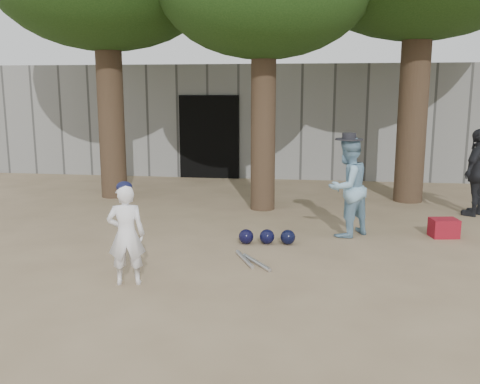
% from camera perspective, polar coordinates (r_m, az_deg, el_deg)
% --- Properties ---
extents(ground, '(70.00, 70.00, 0.00)m').
position_cam_1_polar(ground, '(6.82, -6.27, -9.31)').
color(ground, '#937C5E').
rests_on(ground, ground).
extents(boy_player, '(0.51, 0.40, 1.24)m').
position_cam_1_polar(boy_player, '(6.62, -12.04, -4.49)').
color(boy_player, white).
rests_on(boy_player, ground).
extents(spectator_blue, '(0.98, 0.98, 1.60)m').
position_cam_1_polar(spectator_blue, '(8.75, 11.37, 0.50)').
color(spectator_blue, '#82AEC9').
rests_on(spectator_blue, ground).
extents(spectator_dark, '(0.90, 1.00, 1.64)m').
position_cam_1_polar(spectator_dark, '(10.95, 24.00, 1.91)').
color(spectator_dark, black).
rests_on(spectator_dark, ground).
extents(red_bag, '(0.47, 0.39, 0.30)m').
position_cam_1_polar(red_bag, '(9.25, 20.92, -3.60)').
color(red_bag, maroon).
rests_on(red_bag, ground).
extents(back_building, '(16.00, 5.24, 3.00)m').
position_cam_1_polar(back_building, '(16.63, 2.50, 7.95)').
color(back_building, gray).
rests_on(back_building, ground).
extents(helmet_row, '(0.87, 0.29, 0.23)m').
position_cam_1_polar(helmet_row, '(8.27, 2.89, -4.79)').
color(helmet_row, black).
rests_on(helmet_row, ground).
extents(bat_pile, '(0.59, 0.77, 0.06)m').
position_cam_1_polar(bat_pile, '(7.42, 1.13, -7.33)').
color(bat_pile, silver).
rests_on(bat_pile, ground).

